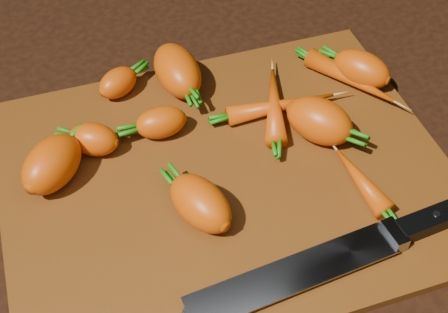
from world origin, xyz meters
name	(u,v)px	position (x,y,z in m)	size (l,w,h in m)	color
ground	(227,183)	(0.00, 0.00, -0.01)	(2.00, 2.00, 0.01)	black
cutting_board	(227,177)	(0.00, 0.00, 0.01)	(0.50, 0.40, 0.01)	#4D2608
carrot_0	(52,164)	(-0.18, 0.05, 0.04)	(0.08, 0.05, 0.05)	#D94902
carrot_1	(94,139)	(-0.13, 0.08, 0.03)	(0.06, 0.04, 0.04)	#D94902
carrot_2	(177,71)	(-0.01, 0.16, 0.04)	(0.09, 0.05, 0.05)	#D94902
carrot_3	(200,203)	(-0.05, -0.05, 0.04)	(0.08, 0.05, 0.05)	#D94902
carrot_4	(161,122)	(-0.05, 0.08, 0.03)	(0.06, 0.04, 0.04)	#D94902
carrot_5	(118,83)	(-0.09, 0.17, 0.03)	(0.05, 0.04, 0.04)	#D94902
carrot_6	(362,69)	(0.21, 0.09, 0.03)	(0.08, 0.05, 0.05)	#D94902
carrot_7	(274,104)	(0.09, 0.08, 0.03)	(0.13, 0.03, 0.03)	#D94902
carrot_8	(281,106)	(0.09, 0.07, 0.02)	(0.14, 0.02, 0.02)	#D94902
carrot_9	(360,180)	(0.13, -0.06, 0.02)	(0.10, 0.02, 0.02)	#D94902
carrot_10	(350,79)	(0.20, 0.09, 0.03)	(0.13, 0.03, 0.03)	#D94902
carrot_11	(319,121)	(0.12, 0.02, 0.04)	(0.08, 0.05, 0.05)	#D94902
knife	(313,267)	(0.04, -0.15, 0.02)	(0.36, 0.06, 0.02)	gray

